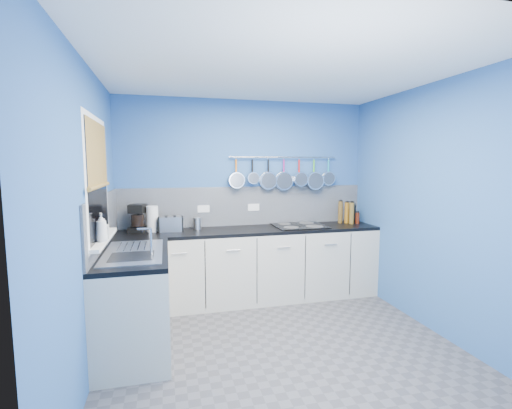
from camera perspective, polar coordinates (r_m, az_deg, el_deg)
name	(u,v)px	position (r m, az deg, el deg)	size (l,w,h in m)	color
floor	(281,347)	(3.61, 3.95, -21.63)	(3.20, 3.00, 0.02)	#47474C
ceiling	(283,68)	(3.30, 4.31, 20.85)	(3.20, 3.00, 0.02)	white
wall_back	(246,198)	(4.67, -1.68, 1.02)	(3.20, 0.02, 2.50)	#2D5999
wall_front	(378,254)	(1.87, 18.87, -7.45)	(3.20, 0.02, 2.50)	#2D5999
wall_left	(87,220)	(3.12, -25.24, -2.27)	(0.02, 3.00, 2.50)	#2D5999
wall_right	(434,208)	(4.02, 26.46, -0.51)	(0.02, 3.00, 2.50)	#2D5999
backsplash_back	(246,206)	(4.66, -1.62, -0.23)	(3.20, 0.02, 0.50)	#8F939D
backsplash_left	(104,221)	(3.72, -23.07, -2.43)	(0.02, 1.80, 0.50)	#8F939D
cabinet_run_back	(251,266)	(4.52, -0.79, -9.73)	(3.20, 0.60, 0.86)	beige
worktop_back	(251,230)	(4.42, -0.80, -4.12)	(3.20, 0.60, 0.04)	black
cabinet_run_left	(136,302)	(3.57, -18.60, -14.55)	(0.60, 1.20, 0.86)	beige
worktop_left	(134,254)	(3.44, -18.87, -7.52)	(0.60, 1.20, 0.04)	black
window_frame	(97,180)	(3.38, -23.93, 3.53)	(0.01, 1.00, 1.10)	white
window_glass	(98,180)	(3.38, -23.85, 3.53)	(0.01, 0.90, 1.00)	black
bamboo_blind	(98,154)	(3.38, -23.89, 7.35)	(0.01, 0.90, 0.55)	olive
window_sill	(103,239)	(3.44, -23.13, -5.06)	(0.10, 0.98, 0.03)	white
sink_unit	(134,252)	(3.43, -18.88, -7.13)	(0.50, 0.95, 0.01)	silver
mixer_tap	(151,241)	(3.22, -16.37, -5.64)	(0.12, 0.08, 0.26)	silver
socket_left	(204,209)	(4.56, -8.34, -0.69)	(0.15, 0.01, 0.09)	white
socket_right	(254,207)	(4.67, -0.39, -0.45)	(0.15, 0.01, 0.09)	white
pot_rail	(284,157)	(4.73, 4.44, 7.51)	(0.02, 0.02, 1.45)	silver
soap_bottle_a	(101,227)	(3.23, -23.39, -3.34)	(0.09, 0.09, 0.24)	white
soap_bottle_b	(104,229)	(3.37, -23.00, -3.54)	(0.08, 0.08, 0.17)	white
paper_towel	(152,219)	(4.38, -16.16, -2.21)	(0.13, 0.13, 0.30)	white
coffee_maker	(138,218)	(4.38, -18.28, -2.11)	(0.18, 0.20, 0.33)	black
toaster	(171,224)	(4.35, -13.44, -3.04)	(0.27, 0.15, 0.17)	silver
canister	(197,223)	(4.43, -9.35, -2.99)	(0.10, 0.10, 0.14)	silver
hob	(299,226)	(4.64, 6.89, -3.34)	(0.64, 0.56, 0.01)	black
pan_0	(236,173)	(4.55, -3.17, 5.08)	(0.20, 0.08, 0.39)	silver
pan_1	(252,171)	(4.60, -0.57, 5.42)	(0.15, 0.10, 0.34)	silver
pan_2	(268,173)	(4.65, 1.97, 4.98)	(0.23, 0.06, 0.42)	silver
pan_3	(284,174)	(4.72, 4.45, 4.91)	(0.24, 0.06, 0.43)	silver
pan_4	(299,172)	(4.79, 6.87, 5.18)	(0.19, 0.12, 0.38)	silver
pan_5	(314,174)	(4.87, 9.20, 4.88)	(0.24, 0.09, 0.43)	silver
pan_6	(329,171)	(4.95, 11.46, 5.18)	(0.18, 0.05, 0.37)	silver
condiment_0	(354,214)	(5.05, 15.32, -1.46)	(0.05, 0.05, 0.23)	black
condiment_1	(347,213)	(4.98, 14.24, -1.29)	(0.06, 0.06, 0.28)	#8C5914
condiment_2	(340,212)	(4.95, 13.27, -1.20)	(0.06, 0.06, 0.29)	brown
condiment_3	(357,218)	(4.98, 15.83, -2.09)	(0.05, 0.05, 0.15)	#4C190C
condiment_4	(352,213)	(4.91, 14.98, -1.36)	(0.06, 0.06, 0.28)	brown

